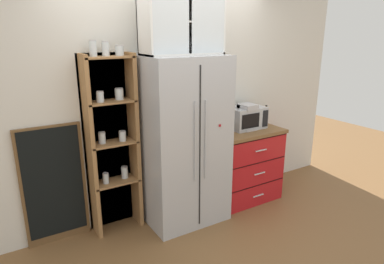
{
  "coord_description": "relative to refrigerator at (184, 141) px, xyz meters",
  "views": [
    {
      "loc": [
        -1.73,
        -2.95,
        2.04
      ],
      "look_at": [
        0.1,
        0.04,
        1.0
      ],
      "focal_mm": 31.68,
      "sensor_mm": 36.0,
      "label": 1
    }
  ],
  "objects": [
    {
      "name": "ground_plane",
      "position": [
        -0.0,
        -0.04,
        -0.91
      ],
      "size": [
        10.71,
        10.71,
        0.0
      ],
      "primitive_type": "plane",
      "color": "brown"
    },
    {
      "name": "wall_back_cream",
      "position": [
        -0.0,
        0.36,
        0.37
      ],
      "size": [
        5.01,
        0.1,
        2.55
      ],
      "primitive_type": "cube",
      "color": "silver",
      "rests_on": "ground"
    },
    {
      "name": "refrigerator",
      "position": [
        0.0,
        0.0,
        0.0
      ],
      "size": [
        0.86,
        0.64,
        1.82
      ],
      "color": "#B7BABF",
      "rests_on": "ground"
    },
    {
      "name": "pantry_shelf_column",
      "position": [
        -0.71,
        0.26,
        0.08
      ],
      "size": [
        0.53,
        0.27,
        1.97
      ],
      "color": "brown",
      "rests_on": "ground"
    },
    {
      "name": "counter_cabinet",
      "position": [
        0.88,
        0.03,
        -0.45
      ],
      "size": [
        0.85,
        0.59,
        0.91
      ],
      "color": "red",
      "rests_on": "ground"
    },
    {
      "name": "microwave",
      "position": [
        0.91,
        0.08,
        0.13
      ],
      "size": [
        0.44,
        0.33,
        0.26
      ],
      "color": "#B7BABF",
      "rests_on": "counter_cabinet"
    },
    {
      "name": "coffee_maker",
      "position": [
        0.88,
        0.04,
        0.15
      ],
      "size": [
        0.17,
        0.2,
        0.31
      ],
      "color": "#B7B7BC",
      "rests_on": "counter_cabinet"
    },
    {
      "name": "mug_charcoal",
      "position": [
        0.53,
        0.0,
        0.04
      ],
      "size": [
        0.12,
        0.09,
        0.08
      ],
      "color": "#2D2D33",
      "rests_on": "counter_cabinet"
    },
    {
      "name": "bottle_amber",
      "position": [
        1.22,
        0.06,
        0.11
      ],
      "size": [
        0.06,
        0.06,
        0.25
      ],
      "color": "brown",
      "rests_on": "counter_cabinet"
    },
    {
      "name": "bottle_clear",
      "position": [
        0.88,
        0.11,
        0.11
      ],
      "size": [
        0.07,
        0.07,
        0.25
      ],
      "color": "silver",
      "rests_on": "counter_cabinet"
    },
    {
      "name": "upper_cabinet",
      "position": [
        -0.0,
        0.05,
        1.22
      ],
      "size": [
        0.82,
        0.32,
        0.63
      ],
      "color": "silver",
      "rests_on": "refrigerator"
    },
    {
      "name": "chalkboard_menu",
      "position": [
        -1.3,
        0.29,
        -0.3
      ],
      "size": [
        0.6,
        0.04,
        1.2
      ],
      "color": "brown",
      "rests_on": "ground"
    }
  ]
}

